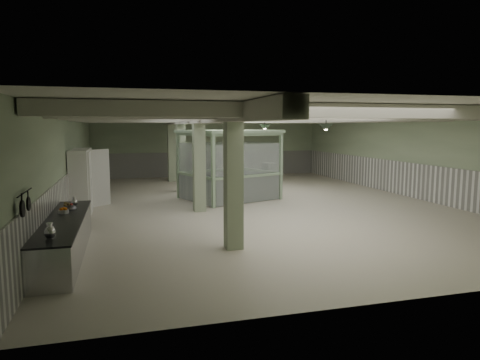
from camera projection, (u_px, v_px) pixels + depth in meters
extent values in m
plane|color=beige|center=(256.00, 203.00, 17.28)|extent=(20.00, 20.00, 0.00)
cube|color=silver|center=(257.00, 113.00, 16.83)|extent=(14.00, 20.00, 0.02)
cube|color=#A3B692|center=(208.00, 147.00, 26.62)|extent=(14.00, 0.02, 3.60)
cube|color=#A3B692|center=(428.00, 200.00, 7.48)|extent=(14.00, 0.02, 3.60)
cube|color=#A3B692|center=(69.00, 163.00, 15.22)|extent=(0.02, 20.00, 3.60)
cube|color=#A3B692|center=(408.00, 156.00, 18.88)|extent=(0.02, 20.00, 3.60)
cube|color=white|center=(72.00, 192.00, 15.36)|extent=(0.05, 19.90, 1.50)
cube|color=white|center=(406.00, 179.00, 19.01)|extent=(0.05, 19.90, 1.50)
cube|color=white|center=(209.00, 164.00, 26.73)|extent=(13.90, 0.05, 1.50)
cube|color=beige|center=(194.00, 118.00, 16.20)|extent=(0.45, 19.90, 0.40)
cube|color=beige|center=(357.00, 111.00, 9.67)|extent=(13.90, 0.35, 0.32)
cube|color=beige|center=(310.00, 114.00, 12.07)|extent=(13.90, 0.35, 0.32)
cube|color=beige|center=(279.00, 116.00, 14.46)|extent=(13.90, 0.35, 0.32)
cube|color=beige|center=(257.00, 118.00, 16.85)|extent=(13.90, 0.35, 0.32)
cube|color=beige|center=(240.00, 119.00, 19.24)|extent=(13.90, 0.35, 0.32)
cube|color=beige|center=(227.00, 120.00, 21.64)|extent=(13.90, 0.35, 0.32)
cube|color=beige|center=(217.00, 120.00, 24.03)|extent=(13.90, 0.35, 0.32)
cube|color=#9DAE8C|center=(233.00, 178.00, 10.66)|extent=(0.42, 0.42, 3.60)
cube|color=#9DAE8C|center=(199.00, 162.00, 15.44)|extent=(0.42, 0.42, 3.60)
cube|color=#9DAE8C|center=(181.00, 154.00, 20.23)|extent=(0.42, 0.42, 3.60)
cube|color=#9DAE8C|center=(172.00, 149.00, 24.06)|extent=(0.42, 0.42, 3.60)
cylinder|color=black|center=(25.00, 192.00, 7.96)|extent=(0.02, 1.20, 0.02)
cone|color=#293729|center=(326.00, 127.00, 12.24)|extent=(0.44, 0.44, 0.22)
cone|color=#293729|center=(265.00, 127.00, 17.51)|extent=(0.44, 0.44, 0.22)
cone|color=#293729|center=(234.00, 127.00, 22.29)|extent=(0.44, 0.44, 0.22)
cube|color=silver|center=(65.00, 238.00, 10.14)|extent=(0.84, 4.98, 0.88)
cube|color=black|center=(64.00, 220.00, 10.09)|extent=(0.88, 5.02, 0.04)
cylinder|color=#B2B2B7|center=(64.00, 212.00, 10.71)|extent=(0.28, 0.28, 0.09)
cylinder|color=black|center=(22.00, 209.00, 7.52)|extent=(0.04, 0.30, 0.30)
cylinder|color=black|center=(28.00, 204.00, 8.01)|extent=(0.03, 0.26, 0.26)
cube|color=white|center=(81.00, 179.00, 15.67)|extent=(0.63, 2.52, 2.31)
cube|color=white|center=(90.00, 181.00, 15.21)|extent=(0.06, 0.94, 2.21)
cube|color=white|center=(96.00, 177.00, 16.44)|extent=(0.75, 0.67, 2.21)
cube|color=silver|center=(91.00, 181.00, 15.22)|extent=(0.02, 0.05, 0.30)
cube|color=silver|center=(93.00, 177.00, 16.32)|extent=(0.02, 0.05, 0.30)
cube|color=#92AE8B|center=(213.00, 171.00, 16.07)|extent=(0.15, 0.15, 2.81)
cube|color=#92AE8B|center=(178.00, 166.00, 18.33)|extent=(0.15, 0.15, 2.81)
cube|color=#92AE8B|center=(281.00, 166.00, 18.03)|extent=(0.15, 0.15, 2.81)
cube|color=#92AE8B|center=(242.00, 162.00, 20.29)|extent=(0.15, 0.15, 2.81)
cube|color=#92AE8B|center=(229.00, 131.00, 18.00)|extent=(4.46, 4.14, 0.12)
cube|color=white|center=(249.00, 190.00, 17.15)|extent=(2.99, 1.17, 1.05)
cube|color=silver|center=(249.00, 159.00, 17.00)|extent=(2.99, 1.17, 1.22)
cube|color=white|center=(212.00, 182.00, 19.41)|extent=(2.99, 1.17, 1.05)
cube|color=silver|center=(211.00, 155.00, 19.26)|extent=(2.99, 1.17, 1.22)
cube|color=white|center=(195.00, 189.00, 17.30)|extent=(0.97, 2.46, 1.05)
cube|color=silver|center=(194.00, 159.00, 17.15)|extent=(0.97, 2.46, 1.22)
cube|color=white|center=(260.00, 183.00, 19.26)|extent=(0.97, 2.46, 1.05)
cube|color=silver|center=(260.00, 156.00, 19.11)|extent=(0.97, 2.46, 1.22)
cube|color=#606554|center=(270.00, 179.00, 19.22)|extent=(0.56, 0.73, 1.45)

